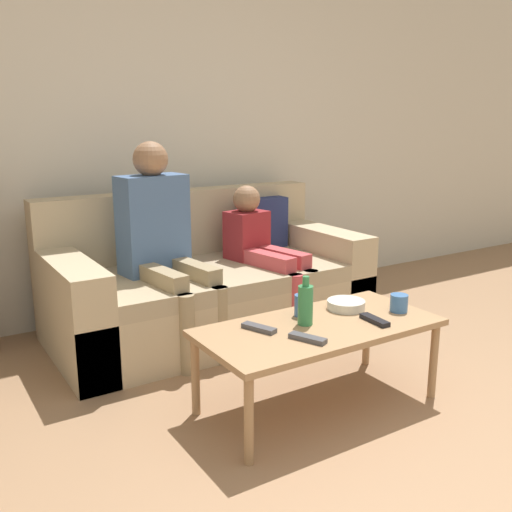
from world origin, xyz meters
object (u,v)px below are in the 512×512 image
at_px(coffee_table, 319,332).
at_px(snack_bowl, 346,305).
at_px(cup_far, 302,305).
at_px(person_child, 263,248).
at_px(tv_remote_1, 308,338).
at_px(tv_remote_2, 259,328).
at_px(tv_remote_0, 375,320).
at_px(person_adult, 160,232).
at_px(couch, 207,287).
at_px(cup_near, 399,303).
at_px(bottle, 305,304).

height_order(coffee_table, snack_bowl, snack_bowl).
bearing_deg(cup_far, person_child, 68.41).
height_order(cup_far, tv_remote_1, cup_far).
relative_size(tv_remote_1, tv_remote_2, 1.00).
height_order(tv_remote_2, snack_bowl, snack_bowl).
xyz_separation_m(cup_far, tv_remote_0, (0.24, -0.26, -0.04)).
relative_size(coffee_table, person_adult, 0.94).
height_order(couch, cup_far, couch).
xyz_separation_m(cup_near, snack_bowl, (-0.20, 0.17, -0.02)).
height_order(person_adult, cup_far, person_adult).
xyz_separation_m(person_adult, bottle, (0.26, -1.06, -0.19)).
xyz_separation_m(couch, person_adult, (-0.35, -0.09, 0.41)).
distance_m(couch, bottle, 1.17).
bearing_deg(couch, coffee_table, -91.25).
bearing_deg(couch, person_adult, -166.08).
bearing_deg(tv_remote_2, person_child, 35.01).
distance_m(tv_remote_0, tv_remote_1, 0.41).
relative_size(tv_remote_0, tv_remote_2, 0.98).
xyz_separation_m(person_adult, person_child, (0.68, -0.06, -0.16)).
height_order(cup_near, bottle, bottle).
xyz_separation_m(person_child, tv_remote_1, (-0.53, -1.17, -0.12)).
relative_size(person_child, snack_bowl, 4.85).
bearing_deg(coffee_table, bottle, 144.74).
bearing_deg(tv_remote_1, cup_near, -17.08).
xyz_separation_m(couch, tv_remote_0, (0.21, -1.30, 0.13)).
relative_size(couch, coffee_table, 1.71).
relative_size(couch, tv_remote_2, 11.18).
xyz_separation_m(person_child, snack_bowl, (-0.10, -0.93, -0.11)).
height_order(couch, bottle, couch).
relative_size(person_adult, cup_far, 11.58).
bearing_deg(cup_near, tv_remote_0, -166.25).
bearing_deg(snack_bowl, coffee_table, -157.58).
bearing_deg(person_adult, person_child, -12.72).
bearing_deg(tv_remote_0, bottle, 156.16).
distance_m(cup_near, tv_remote_0, 0.22).
relative_size(person_child, tv_remote_2, 5.29).
relative_size(person_child, bottle, 4.00).
xyz_separation_m(person_child, cup_near, (0.10, -1.10, -0.08)).
distance_m(coffee_table, tv_remote_2, 0.30).
bearing_deg(cup_far, tv_remote_0, -47.68).
height_order(couch, person_adult, person_adult).
bearing_deg(bottle, couch, 85.99).
relative_size(person_child, tv_remote_1, 5.31).
xyz_separation_m(coffee_table, tv_remote_0, (0.24, -0.12, 0.05)).
bearing_deg(cup_far, coffee_table, -91.38).
height_order(cup_far, bottle, bottle).
xyz_separation_m(coffee_table, cup_far, (0.00, 0.14, 0.09)).
distance_m(cup_near, tv_remote_2, 0.75).
relative_size(coffee_table, tv_remote_0, 6.64).
bearing_deg(cup_near, bottle, 168.58).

